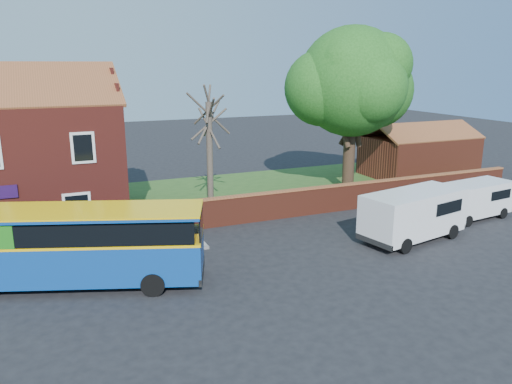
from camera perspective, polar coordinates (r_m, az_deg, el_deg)
name	(u,v)px	position (r m, az deg, el deg)	size (l,w,h in m)	color
ground	(191,290)	(19.73, -7.43, -11.04)	(120.00, 120.00, 0.00)	black
grass_strip	(317,185)	(35.98, 6.96, 0.77)	(26.00, 12.00, 0.04)	#426B28
boundary_wall	(367,194)	(30.91, 12.55, -0.23)	(22.00, 0.38, 1.60)	maroon
outbuilding	(418,155)	(40.85, 18.08, 4.07)	(8.20, 5.06, 4.17)	maroon
bus	(63,243)	(20.73, -21.19, -5.44)	(10.36, 5.80, 3.08)	#0D4095
van_near	(414,213)	(25.62, 17.58, -2.31)	(5.87, 3.27, 2.44)	white
van_far	(474,199)	(30.45, 23.62, -0.69)	(4.84, 2.38, 2.04)	white
large_tree	(352,85)	(33.64, 10.87, 11.90)	(8.91, 7.05, 10.87)	black
bare_tree	(210,151)	(29.06, -5.32, 4.71)	(2.61, 3.11, 6.97)	#4C4238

